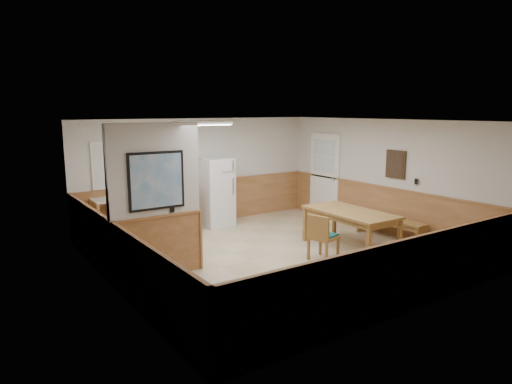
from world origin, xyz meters
TOP-DOWN VIEW (x-y plane):
  - ground at (0.00, 0.00)m, footprint 6.00×6.00m
  - ceiling at (0.00, 0.00)m, footprint 6.00×6.00m
  - back_wall at (0.00, 3.00)m, footprint 6.00×0.02m
  - right_wall at (3.00, 0.00)m, footprint 0.02×6.00m
  - left_wall at (-3.00, 0.00)m, footprint 0.02×6.00m
  - wainscot_back at (0.00, 2.98)m, footprint 6.00×0.04m
  - wainscot_right at (2.98, 0.00)m, footprint 0.04×6.00m
  - wainscot_left at (-2.98, 0.00)m, footprint 0.04×6.00m
  - partition_wall at (-2.25, 0.19)m, footprint 1.50×0.20m
  - kitchen_counter at (-1.21, 2.68)m, footprint 2.20×0.61m
  - exterior_door at (2.96, 1.90)m, footprint 0.07×1.02m
  - kitchen_window at (-2.10, 2.98)m, footprint 0.80×0.04m
  - wall_painting at (2.97, -0.30)m, footprint 0.04×0.50m
  - fluorescent_fixture at (-0.80, 1.30)m, footprint 1.20×0.30m
  - refrigerator at (0.20, 2.63)m, footprint 0.74×0.74m
  - dining_table at (1.49, -0.46)m, footprint 0.97×1.90m
  - dining_bench at (2.68, -0.48)m, footprint 0.40×1.60m
  - dining_chair at (0.49, -0.72)m, footprint 0.70×0.55m
  - fire_extinguisher at (-0.64, 2.71)m, footprint 0.10×0.10m
  - soap_bottle at (-2.09, 2.68)m, footprint 0.07×0.07m

SIDE VIEW (x-z plane):
  - ground at x=0.00m, z-range 0.00..0.00m
  - dining_bench at x=2.68m, z-range 0.12..0.57m
  - kitchen_counter at x=-1.21m, z-range -0.04..0.96m
  - dining_chair at x=0.49m, z-range 0.07..0.92m
  - wainscot_back at x=0.00m, z-range 0.00..1.00m
  - wainscot_right at x=2.98m, z-range 0.00..1.00m
  - wainscot_left at x=-2.98m, z-range 0.00..1.00m
  - dining_table at x=1.49m, z-range 0.28..1.03m
  - refrigerator at x=0.20m, z-range 0.00..1.59m
  - soap_bottle at x=-2.09m, z-range 0.90..1.09m
  - exterior_door at x=2.96m, z-range -0.02..2.13m
  - fire_extinguisher at x=-0.64m, z-range 0.88..1.27m
  - partition_wall at x=-2.25m, z-range -0.02..2.48m
  - back_wall at x=0.00m, z-range 0.00..2.50m
  - right_wall at x=3.00m, z-range 0.00..2.50m
  - left_wall at x=-3.00m, z-range 0.00..2.50m
  - kitchen_window at x=-2.10m, z-range 1.05..2.05m
  - wall_painting at x=2.97m, z-range 1.25..1.85m
  - fluorescent_fixture at x=-0.80m, z-range 2.40..2.49m
  - ceiling at x=0.00m, z-range 2.49..2.51m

